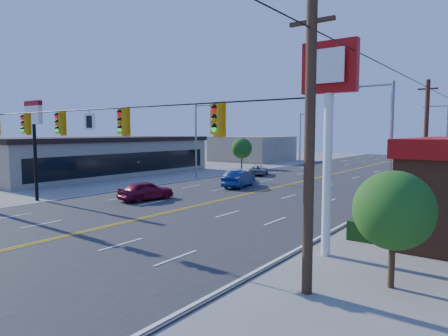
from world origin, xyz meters
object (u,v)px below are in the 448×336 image
Objects in this scene: car_magenta at (146,191)px; car_white at (236,176)px; kfc_pylon at (329,105)px; car_silver at (258,171)px; signal_span at (73,134)px; car_blue at (239,179)px; pizza_hut_sign at (34,129)px.

car_magenta reaches higher than car_white.
car_silver is at bearing 126.40° from kfc_pylon.
car_blue is at bearing 98.56° from signal_span.
car_magenta is 0.90× the size of car_blue.
car_magenta is at bearing 35.07° from pizza_hut_sign.
pizza_hut_sign is 1.51× the size of car_blue.
pizza_hut_sign is 1.69× the size of car_silver.
car_blue is at bearing 109.34° from car_white.
kfc_pylon is at bearing 19.78° from signal_span.
signal_span is 6.00× the size of car_silver.
kfc_pylon reaches higher than car_silver.
kfc_pylon is 16.98m from car_magenta.
signal_span reaches higher than car_white.
car_magenta is (-4.33, 8.60, -4.19)m from signal_span.
pizza_hut_sign reaches higher than car_silver.
car_white is 1.12× the size of car_silver.
car_white is (-5.19, 21.45, -4.22)m from signal_span.
car_blue is (-2.76, 18.32, -4.14)m from signal_span.
kfc_pylon is at bearing 121.74° from car_blue.
signal_span reaches higher than pizza_hut_sign.
car_silver is at bearing -72.36° from car_magenta.
signal_span reaches higher than car_silver.
kfc_pylon is 2.10× the size of car_silver.
car_white is at bearing 133.07° from kfc_pylon.
car_silver is (4.35, 23.95, -4.62)m from pizza_hut_sign.
car_blue is at bearing 134.10° from kfc_pylon.
kfc_pylon is 2.08× the size of car_magenta.
car_white is 6.63m from car_silver.
car_blue is at bearing 60.43° from pizza_hut_sign.
signal_span is 11.87m from kfc_pylon.
signal_span is at bearing 80.93° from car_silver.
signal_span is at bearing 127.89° from car_magenta.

